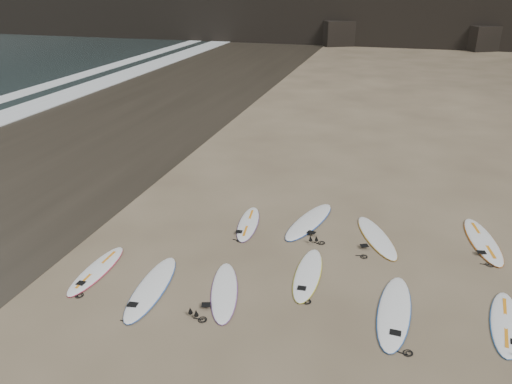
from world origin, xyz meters
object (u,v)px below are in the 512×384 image
surfboard_2 (308,274)px  surfboard_6 (309,221)px  surfboard_0 (151,287)px  surfboard_11 (97,270)px  surfboard_1 (224,291)px  surfboard_5 (248,223)px  surfboard_8 (483,241)px  surfboard_4 (505,323)px  surfboard_3 (394,311)px  surfboard_7 (377,237)px

surfboard_2 → surfboard_6: bearing=98.1°
surfboard_0 → surfboard_11: surfboard_0 is taller
surfboard_0 → surfboard_1: bearing=6.3°
surfboard_5 → surfboard_6: size_ratio=0.81×
surfboard_0 → surfboard_2: size_ratio=1.12×
surfboard_1 → surfboard_8: 7.34m
surfboard_4 → surfboard_5: 7.11m
surfboard_3 → surfboard_8: surfboard_3 is taller
surfboard_11 → surfboard_2: bearing=13.6°
surfboard_0 → surfboard_11: 1.69m
surfboard_4 → surfboard_7: surfboard_7 is taller
surfboard_3 → surfboard_5: size_ratio=1.24×
surfboard_8 → surfboard_5: bearing=176.9°
surfboard_4 → surfboard_8: (-0.01, 3.64, 0.01)m
surfboard_8 → surfboard_3: bearing=-129.7°
surfboard_1 → surfboard_3: 3.80m
surfboard_2 → surfboard_8: size_ratio=0.90×
surfboard_11 → surfboard_5: bearing=49.8°
surfboard_0 → surfboard_8: (7.71, 4.51, -0.00)m
surfboard_1 → surfboard_8: surfboard_8 is taller
surfboard_1 → surfboard_6: surfboard_6 is taller
surfboard_1 → surfboard_3: surfboard_3 is taller
surfboard_3 → surfboard_7: surfboard_3 is taller
surfboard_1 → surfboard_3: size_ratio=0.87×
surfboard_1 → surfboard_8: (6.03, 4.18, 0.01)m
surfboard_7 → surfboard_3: bearing=-103.9°
surfboard_1 → surfboard_8: bearing=17.9°
surfboard_6 → surfboard_7: surfboard_6 is taller
surfboard_1 → surfboard_7: bearing=31.4°
surfboard_5 → surfboard_4: bearing=-31.7°
surfboard_1 → surfboard_5: size_ratio=1.08×
surfboard_4 → surfboard_11: bearing=-169.5°
surfboard_2 → surfboard_4: 4.37m
surfboard_4 → surfboard_5: (-6.49, 2.90, -0.00)m
surfboard_0 → surfboard_5: (1.22, 3.76, -0.01)m
surfboard_5 → surfboard_0: bearing=-115.6°
surfboard_7 → surfboard_11: bearing=-174.7°
surfboard_6 → surfboard_8: (4.79, 0.13, -0.00)m
surfboard_3 → surfboard_4: (2.25, 0.24, -0.01)m
surfboard_0 → surfboard_7: surfboard_0 is taller
surfboard_1 → surfboard_7: 4.83m
surfboard_3 → surfboard_6: 4.54m
surfboard_0 → surfboard_3: bearing=1.5°
surfboard_3 → surfboard_11: surfboard_3 is taller
surfboard_6 → surfboard_11: 6.11m
surfboard_6 → surfboard_8: 4.79m
surfboard_1 → surfboard_6: size_ratio=0.87×
surfboard_5 → surfboard_7: 3.68m
surfboard_0 → surfboard_3: 5.50m
surfboard_0 → surfboard_6: surfboard_6 is taller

